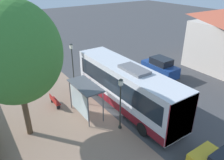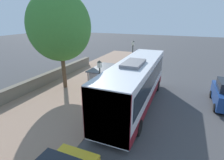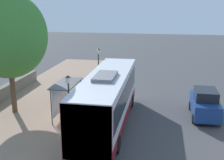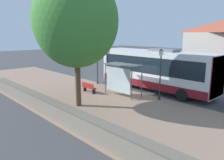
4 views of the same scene
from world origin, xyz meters
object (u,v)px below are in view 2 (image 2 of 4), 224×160
at_px(bus_shelter, 101,72).
at_px(pedestrian, 131,76).
at_px(shade_tree, 60,27).
at_px(bus, 135,83).
at_px(bench, 100,79).
at_px(street_lamp_far, 132,57).
at_px(street_lamp_near, 100,83).

distance_m(bus_shelter, pedestrian, 3.82).
bearing_deg(shade_tree, bus_shelter, -3.17).
distance_m(bus, pedestrian, 4.51).
xyz_separation_m(bus_shelter, bench, (-1.47, 2.65, -1.69)).
height_order(pedestrian, street_lamp_far, street_lamp_far).
relative_size(pedestrian, street_lamp_far, 0.40).
bearing_deg(pedestrian, street_lamp_far, 102.10).
relative_size(street_lamp_near, street_lamp_far, 0.90).
bearing_deg(bus, shade_tree, 171.32).
relative_size(bench, shade_tree, 0.18).
relative_size(bus_shelter, pedestrian, 1.89).
bearing_deg(street_lamp_far, bus, -71.34).
xyz_separation_m(bus, street_lamp_near, (-2.07, -1.96, 0.40)).
bearing_deg(bench, bus_shelter, -60.96).
height_order(bus, pedestrian, bus).
bearing_deg(street_lamp_near, street_lamp_far, 89.22).
relative_size(pedestrian, bench, 1.09).
bearing_deg(street_lamp_far, shade_tree, -140.64).
bearing_deg(shade_tree, street_lamp_near, -29.33).
bearing_deg(bench, pedestrian, 9.18).
height_order(bus, street_lamp_far, street_lamp_far).
bearing_deg(street_lamp_far, pedestrian, -77.90).
distance_m(bus, bus_shelter, 3.52).
bearing_deg(street_lamp_far, bus_shelter, -106.27).
xyz_separation_m(bus_shelter, shade_tree, (-4.25, 0.24, 3.80)).
relative_size(bus_shelter, street_lamp_near, 0.83).
relative_size(bus, street_lamp_near, 2.78).
bearing_deg(bench, street_lamp_near, -63.26).
height_order(street_lamp_far, shade_tree, shade_tree).
xyz_separation_m(pedestrian, street_lamp_far, (-0.37, 1.71, 1.59)).
distance_m(pedestrian, bench, 3.36).
xyz_separation_m(bus_shelter, street_lamp_far, (1.43, 4.89, 0.47)).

